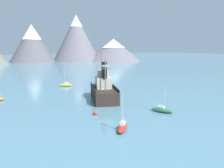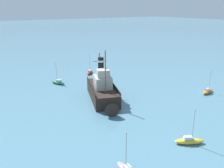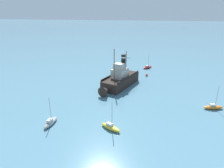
{
  "view_description": "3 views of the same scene",
  "coord_description": "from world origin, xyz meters",
  "px_view_note": "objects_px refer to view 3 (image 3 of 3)",
  "views": [
    {
      "loc": [
        -22.56,
        -41.14,
        10.8
      ],
      "look_at": [
        2.85,
        1.66,
        2.9
      ],
      "focal_mm": 38.0,
      "sensor_mm": 36.0,
      "label": 1
    },
    {
      "loc": [
        22.4,
        37.12,
        16.79
      ],
      "look_at": [
        -0.45,
        2.91,
        3.41
      ],
      "focal_mm": 38.0,
      "sensor_mm": 36.0,
      "label": 2
    },
    {
      "loc": [
        -5.7,
        47.71,
        18.34
      ],
      "look_at": [
        1.92,
        4.05,
        1.57
      ],
      "focal_mm": 32.0,
      "sensor_mm": 36.0,
      "label": 3
    }
  ],
  "objects_px": {
    "sailboat_red": "(147,67)",
    "sailboat_green": "(115,69)",
    "old_tugboat": "(120,79)",
    "sailboat_orange": "(213,107)",
    "mooring_buoy": "(147,75)",
    "sailboat_grey": "(51,122)",
    "sailboat_yellow": "(111,127)"
  },
  "relations": [
    {
      "from": "sailboat_yellow",
      "to": "mooring_buoy",
      "type": "xyz_separation_m",
      "value": [
        -5.47,
        -28.69,
        -0.08
      ]
    },
    {
      "from": "old_tugboat",
      "to": "mooring_buoy",
      "type": "relative_size",
      "value": 21.43
    },
    {
      "from": "old_tugboat",
      "to": "mooring_buoy",
      "type": "distance_m",
      "value": 11.68
    },
    {
      "from": "sailboat_green",
      "to": "old_tugboat",
      "type": "bearing_deg",
      "value": 104.21
    },
    {
      "from": "old_tugboat",
      "to": "sailboat_orange",
      "type": "distance_m",
      "value": 21.64
    },
    {
      "from": "sailboat_yellow",
      "to": "sailboat_grey",
      "type": "bearing_deg",
      "value": 1.72
    },
    {
      "from": "old_tugboat",
      "to": "sailboat_orange",
      "type": "bearing_deg",
      "value": 155.63
    },
    {
      "from": "sailboat_yellow",
      "to": "sailboat_orange",
      "type": "xyz_separation_m",
      "value": [
        -18.47,
        -10.31,
        0.0
      ]
    },
    {
      "from": "old_tugboat",
      "to": "sailboat_green",
      "type": "distance_m",
      "value": 14.38
    },
    {
      "from": "mooring_buoy",
      "to": "sailboat_green",
      "type": "bearing_deg",
      "value": -23.38
    },
    {
      "from": "old_tugboat",
      "to": "sailboat_orange",
      "type": "xyz_separation_m",
      "value": [
        -19.67,
        8.91,
        -1.4
      ]
    },
    {
      "from": "sailboat_red",
      "to": "mooring_buoy",
      "type": "relative_size",
      "value": 7.17
    },
    {
      "from": "sailboat_grey",
      "to": "sailboat_orange",
      "type": "xyz_separation_m",
      "value": [
        -28.71,
        -10.61,
        0.0
      ]
    },
    {
      "from": "sailboat_red",
      "to": "mooring_buoy",
      "type": "bearing_deg",
      "value": 89.15
    },
    {
      "from": "old_tugboat",
      "to": "sailboat_red",
      "type": "bearing_deg",
      "value": -111.03
    },
    {
      "from": "sailboat_red",
      "to": "sailboat_green",
      "type": "distance_m",
      "value": 10.97
    },
    {
      "from": "sailboat_yellow",
      "to": "sailboat_green",
      "type": "height_order",
      "value": "same"
    },
    {
      "from": "sailboat_grey",
      "to": "sailboat_yellow",
      "type": "relative_size",
      "value": 1.0
    },
    {
      "from": "sailboat_grey",
      "to": "sailboat_green",
      "type": "relative_size",
      "value": 1.0
    },
    {
      "from": "sailboat_grey",
      "to": "sailboat_yellow",
      "type": "distance_m",
      "value": 10.24
    },
    {
      "from": "old_tugboat",
      "to": "sailboat_red",
      "type": "xyz_separation_m",
      "value": [
        -6.79,
        -17.65,
        -1.4
      ]
    },
    {
      "from": "sailboat_orange",
      "to": "sailboat_red",
      "type": "bearing_deg",
      "value": -64.12
    },
    {
      "from": "sailboat_red",
      "to": "sailboat_green",
      "type": "height_order",
      "value": "same"
    },
    {
      "from": "sailboat_green",
      "to": "sailboat_grey",
      "type": "bearing_deg",
      "value": 80.6
    },
    {
      "from": "sailboat_grey",
      "to": "mooring_buoy",
      "type": "height_order",
      "value": "sailboat_grey"
    },
    {
      "from": "old_tugboat",
      "to": "sailboat_orange",
      "type": "height_order",
      "value": "old_tugboat"
    },
    {
      "from": "sailboat_yellow",
      "to": "mooring_buoy",
      "type": "distance_m",
      "value": 29.2
    },
    {
      "from": "sailboat_orange",
      "to": "sailboat_grey",
      "type": "bearing_deg",
      "value": 20.29
    },
    {
      "from": "sailboat_grey",
      "to": "sailboat_green",
      "type": "bearing_deg",
      "value": -99.4
    },
    {
      "from": "old_tugboat",
      "to": "sailboat_yellow",
      "type": "bearing_deg",
      "value": 93.55
    },
    {
      "from": "sailboat_red",
      "to": "sailboat_yellow",
      "type": "distance_m",
      "value": 37.28
    },
    {
      "from": "old_tugboat",
      "to": "sailboat_green",
      "type": "bearing_deg",
      "value": -75.79
    }
  ]
}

